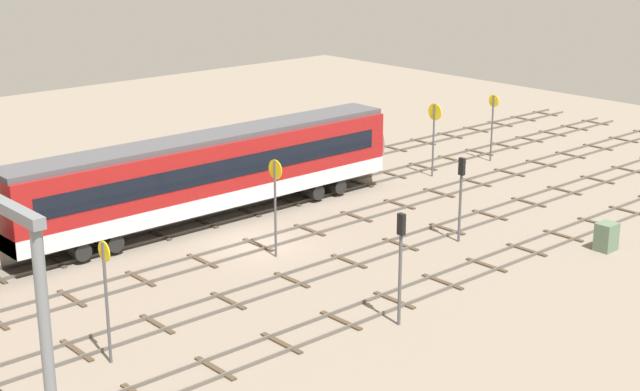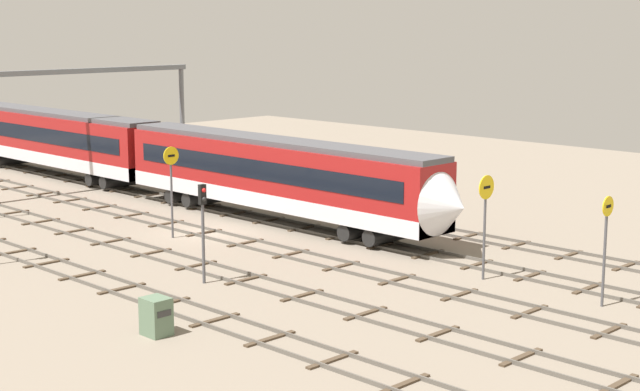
% 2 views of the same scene
% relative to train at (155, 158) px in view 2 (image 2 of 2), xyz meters
% --- Properties ---
extents(ground_plane, '(96.90, 96.90, 0.00)m').
position_rel_train_xyz_m(ground_plane, '(11.25, -4.85, -2.66)').
color(ground_plane, gray).
extents(track_near_foreground, '(80.90, 2.40, 0.16)m').
position_rel_train_xyz_m(track_near_foreground, '(11.25, -14.56, -2.59)').
color(track_near_foreground, '#59544C').
rests_on(track_near_foreground, ground).
extents(track_second_near, '(80.90, 2.40, 0.16)m').
position_rel_train_xyz_m(track_second_near, '(11.25, -9.71, -2.59)').
color(track_second_near, '#59544C').
rests_on(track_second_near, ground).
extents(track_middle, '(80.90, 2.40, 0.16)m').
position_rel_train_xyz_m(track_middle, '(11.25, -4.85, -2.59)').
color(track_middle, '#59544C').
rests_on(track_middle, ground).
extents(track_with_train, '(80.90, 2.40, 0.16)m').
position_rel_train_xyz_m(track_with_train, '(11.25, 0.00, -2.59)').
color(track_with_train, '#59544C').
rests_on(track_with_train, ground).
extents(track_far_background, '(80.90, 2.40, 0.16)m').
position_rel_train_xyz_m(track_far_background, '(11.25, 4.85, -2.59)').
color(track_far_background, '#59544C').
rests_on(track_far_background, ground).
extents(train, '(50.40, 3.24, 4.80)m').
position_rel_train_xyz_m(train, '(0.00, 0.00, 0.00)').
color(train, maroon).
rests_on(train, ground).
extents(overhead_gantry, '(0.40, 24.90, 8.42)m').
position_rel_train_xyz_m(overhead_gantry, '(-6.21, -5.16, 4.01)').
color(overhead_gantry, slate).
rests_on(overhead_gantry, ground).
extents(speed_sign_mid_trackside, '(0.14, 1.10, 4.83)m').
position_rel_train_xyz_m(speed_sign_mid_trackside, '(27.99, -1.94, 0.62)').
color(speed_sign_mid_trackside, '#4C4C51').
rests_on(speed_sign_mid_trackside, ground).
extents(speed_sign_far_trackside, '(0.14, 0.84, 4.64)m').
position_rel_train_xyz_m(speed_sign_far_trackside, '(33.99, -1.98, 0.32)').
color(speed_sign_far_trackside, '#4C4C51').
rests_on(speed_sign_far_trackside, ground).
extents(speed_sign_distant_end, '(0.14, 0.98, 5.00)m').
position_rel_train_xyz_m(speed_sign_distant_end, '(10.91, -6.72, 0.65)').
color(speed_sign_distant_end, '#4C4C51').
rests_on(speed_sign_distant_end, ground).
extents(signal_light_trackside_approach, '(0.31, 0.32, 4.51)m').
position_rel_train_xyz_m(signal_light_trackside_approach, '(19.47, -11.34, 0.30)').
color(signal_light_trackside_approach, '#4C4C51').
rests_on(signal_light_trackside_approach, ground).
extents(relay_cabinet, '(1.05, 0.87, 1.45)m').
position_rel_train_xyz_m(relay_cabinet, '(24.00, -17.20, -1.93)').
color(relay_cabinet, '#597259').
rests_on(relay_cabinet, ground).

